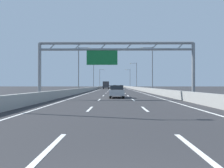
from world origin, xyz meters
TOP-DOWN VIEW (x-y plane):
  - ground_plane at (0.00, 100.00)m, footprint 260.00×260.00m
  - lane_dash_left_0 at (-1.80, 3.50)m, footprint 0.16×3.00m
  - lane_dash_left_1 at (-1.80, 12.50)m, footprint 0.16×3.00m
  - lane_dash_left_2 at (-1.80, 21.50)m, footprint 0.16×3.00m
  - lane_dash_left_3 at (-1.80, 30.50)m, footprint 0.16×3.00m
  - lane_dash_left_4 at (-1.80, 39.50)m, footprint 0.16×3.00m
  - lane_dash_left_5 at (-1.80, 48.50)m, footprint 0.16×3.00m
  - lane_dash_left_6 at (-1.80, 57.50)m, footprint 0.16×3.00m
  - lane_dash_left_7 at (-1.80, 66.50)m, footprint 0.16×3.00m
  - lane_dash_left_8 at (-1.80, 75.50)m, footprint 0.16×3.00m
  - lane_dash_left_9 at (-1.80, 84.50)m, footprint 0.16×3.00m
  - lane_dash_left_10 at (-1.80, 93.50)m, footprint 0.16×3.00m
  - lane_dash_left_11 at (-1.80, 102.50)m, footprint 0.16×3.00m
  - lane_dash_left_12 at (-1.80, 111.50)m, footprint 0.16×3.00m
  - lane_dash_left_13 at (-1.80, 120.50)m, footprint 0.16×3.00m
  - lane_dash_left_14 at (-1.80, 129.50)m, footprint 0.16×3.00m
  - lane_dash_left_15 at (-1.80, 138.50)m, footprint 0.16×3.00m
  - lane_dash_left_16 at (-1.80, 147.50)m, footprint 0.16×3.00m
  - lane_dash_left_17 at (-1.80, 156.50)m, footprint 0.16×3.00m
  - lane_dash_right_0 at (1.80, 3.50)m, footprint 0.16×3.00m
  - lane_dash_right_1 at (1.80, 12.50)m, footprint 0.16×3.00m
  - lane_dash_right_2 at (1.80, 21.50)m, footprint 0.16×3.00m
  - lane_dash_right_3 at (1.80, 30.50)m, footprint 0.16×3.00m
  - lane_dash_right_4 at (1.80, 39.50)m, footprint 0.16×3.00m
  - lane_dash_right_5 at (1.80, 48.50)m, footprint 0.16×3.00m
  - lane_dash_right_6 at (1.80, 57.50)m, footprint 0.16×3.00m
  - lane_dash_right_7 at (1.80, 66.50)m, footprint 0.16×3.00m
  - lane_dash_right_8 at (1.80, 75.50)m, footprint 0.16×3.00m
  - lane_dash_right_9 at (1.80, 84.50)m, footprint 0.16×3.00m
  - lane_dash_right_10 at (1.80, 93.50)m, footprint 0.16×3.00m
  - lane_dash_right_11 at (1.80, 102.50)m, footprint 0.16×3.00m
  - lane_dash_right_12 at (1.80, 111.50)m, footprint 0.16×3.00m
  - lane_dash_right_13 at (1.80, 120.50)m, footprint 0.16×3.00m
  - lane_dash_right_14 at (1.80, 129.50)m, footprint 0.16×3.00m
  - lane_dash_right_15 at (1.80, 138.50)m, footprint 0.16×3.00m
  - lane_dash_right_16 at (1.80, 147.50)m, footprint 0.16×3.00m
  - lane_dash_right_17 at (1.80, 156.50)m, footprint 0.16×3.00m
  - edge_line_left at (-5.25, 88.00)m, footprint 0.16×176.00m
  - edge_line_right at (5.25, 88.00)m, footprint 0.16×176.00m
  - barrier_left at (-6.90, 110.00)m, footprint 0.45×220.00m
  - barrier_right at (6.90, 110.00)m, footprint 0.45×220.00m
  - sign_gantry at (-0.20, 22.43)m, footprint 17.31×0.36m
  - streetlamp_left_mid at (-7.47, 44.34)m, footprint 2.58×0.28m
  - streetlamp_right_mid at (7.47, 44.34)m, footprint 2.58×0.28m
  - streetlamp_left_far at (-7.47, 77.67)m, footprint 2.58×0.28m
  - streetlamp_right_far at (7.47, 77.67)m, footprint 2.58×0.28m
  - streetlamp_left_distant at (-7.47, 111.01)m, footprint 2.58×0.28m
  - streetlamp_right_distant at (7.47, 111.01)m, footprint 2.58×0.28m
  - red_car at (-3.67, 103.45)m, footprint 1.82×4.12m
  - silver_car at (0.09, 25.44)m, footprint 1.74×4.69m
  - white_car at (-3.83, 133.08)m, footprint 1.82×4.41m
  - green_car at (-0.06, 135.67)m, footprint 1.81×4.53m
  - orange_car at (-0.00, 118.78)m, footprint 1.79×4.29m
  - yellow_car at (3.67, 129.78)m, footprint 1.71×4.33m
  - box_truck at (-3.66, 89.70)m, footprint 2.36×7.55m

SIDE VIEW (x-z plane):
  - ground_plane at x=0.00m, z-range 0.00..0.00m
  - lane_dash_left_0 at x=-1.80m, z-range 0.00..0.01m
  - lane_dash_left_1 at x=-1.80m, z-range 0.00..0.01m
  - lane_dash_left_2 at x=-1.80m, z-range 0.00..0.01m
  - lane_dash_left_3 at x=-1.80m, z-range 0.00..0.01m
  - lane_dash_left_4 at x=-1.80m, z-range 0.00..0.01m
  - lane_dash_left_5 at x=-1.80m, z-range 0.00..0.01m
  - lane_dash_left_6 at x=-1.80m, z-range 0.00..0.01m
  - lane_dash_left_7 at x=-1.80m, z-range 0.00..0.01m
  - lane_dash_left_8 at x=-1.80m, z-range 0.00..0.01m
  - lane_dash_left_9 at x=-1.80m, z-range 0.00..0.01m
  - lane_dash_left_10 at x=-1.80m, z-range 0.00..0.01m
  - lane_dash_left_11 at x=-1.80m, z-range 0.00..0.01m
  - lane_dash_left_12 at x=-1.80m, z-range 0.00..0.01m
  - lane_dash_left_13 at x=-1.80m, z-range 0.00..0.01m
  - lane_dash_left_14 at x=-1.80m, z-range 0.00..0.01m
  - lane_dash_left_15 at x=-1.80m, z-range 0.00..0.01m
  - lane_dash_left_16 at x=-1.80m, z-range 0.00..0.01m
  - lane_dash_left_17 at x=-1.80m, z-range 0.00..0.01m
  - lane_dash_right_0 at x=1.80m, z-range 0.00..0.01m
  - lane_dash_right_1 at x=1.80m, z-range 0.00..0.01m
  - lane_dash_right_2 at x=1.80m, z-range 0.00..0.01m
  - lane_dash_right_3 at x=1.80m, z-range 0.00..0.01m
  - lane_dash_right_4 at x=1.80m, z-range 0.00..0.01m
  - lane_dash_right_5 at x=1.80m, z-range 0.00..0.01m
  - lane_dash_right_6 at x=1.80m, z-range 0.00..0.01m
  - lane_dash_right_7 at x=1.80m, z-range 0.00..0.01m
  - lane_dash_right_8 at x=1.80m, z-range 0.00..0.01m
  - lane_dash_right_9 at x=1.80m, z-range 0.00..0.01m
  - lane_dash_right_10 at x=1.80m, z-range 0.00..0.01m
  - lane_dash_right_11 at x=1.80m, z-range 0.00..0.01m
  - lane_dash_right_12 at x=1.80m, z-range 0.00..0.01m
  - lane_dash_right_13 at x=1.80m, z-range 0.00..0.01m
  - lane_dash_right_14 at x=1.80m, z-range 0.00..0.01m
  - lane_dash_right_15 at x=1.80m, z-range 0.00..0.01m
  - lane_dash_right_16 at x=1.80m, z-range 0.00..0.01m
  - lane_dash_right_17 at x=1.80m, z-range 0.00..0.01m
  - edge_line_left at x=-5.25m, z-range 0.00..0.01m
  - edge_line_right at x=5.25m, z-range 0.00..0.01m
  - barrier_left at x=-6.90m, z-range 0.00..0.95m
  - barrier_right at x=6.90m, z-range 0.00..0.95m
  - white_car at x=-3.83m, z-range 0.02..1.44m
  - orange_car at x=0.00m, z-range 0.02..1.49m
  - yellow_car at x=3.67m, z-range 0.02..1.49m
  - red_car at x=-3.67m, z-range 0.02..1.52m
  - green_car at x=-0.06m, z-range 0.03..1.52m
  - silver_car at x=0.09m, z-range 0.01..1.55m
  - box_truck at x=-3.66m, z-range 0.14..3.13m
  - sign_gantry at x=-0.20m, z-range 1.70..8.06m
  - streetlamp_left_mid at x=-7.47m, z-range 0.65..10.15m
  - streetlamp_right_mid at x=7.47m, z-range 0.65..10.15m
  - streetlamp_left_far at x=-7.47m, z-range 0.65..10.15m
  - streetlamp_right_far at x=7.47m, z-range 0.65..10.15m
  - streetlamp_left_distant at x=-7.47m, z-range 0.65..10.15m
  - streetlamp_right_distant at x=7.47m, z-range 0.65..10.15m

